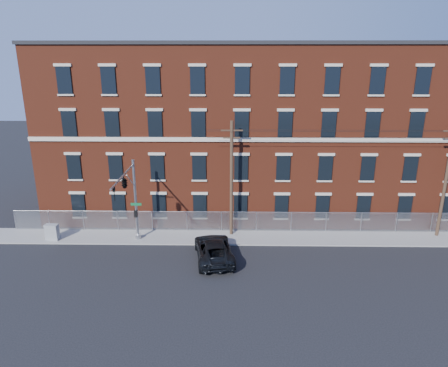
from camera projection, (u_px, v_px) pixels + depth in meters
ground at (205, 266)px, 30.69m from camera, size 140.00×140.00×0.00m
sidewalk at (347, 238)px, 35.25m from camera, size 65.00×3.00×0.12m
mill_building at (330, 128)px, 41.32m from camera, size 55.30×14.32×16.30m
chain_link_fence at (344, 222)px, 36.19m from camera, size 59.06×0.06×1.85m
traffic_signal_mast at (127, 189)px, 31.23m from camera, size 0.90×6.75×7.00m
utility_pole_near at (232, 177)px, 34.38m from camera, size 1.80×0.28×10.00m
utility_pole_mid at (446, 178)px, 34.10m from camera, size 1.80×0.28×10.00m
pickup_truck at (214, 249)px, 31.56m from camera, size 3.58×6.21×1.63m
utility_cabinet at (52, 232)px, 34.65m from camera, size 1.15×0.67×1.37m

